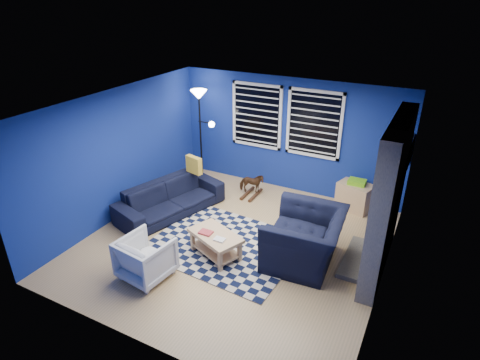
{
  "coord_description": "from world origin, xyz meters",
  "views": [
    {
      "loc": [
        2.82,
        -5.25,
        4.14
      ],
      "look_at": [
        -0.04,
        0.3,
        1.12
      ],
      "focal_mm": 30.0,
      "sensor_mm": 36.0,
      "label": 1
    }
  ],
  "objects_px": {
    "coffee_table": "(215,240)",
    "floor_lamp": "(200,108)",
    "armchair_big": "(305,238)",
    "rocking_horse": "(252,183)",
    "cabinet": "(355,196)",
    "armchair_bent": "(146,258)",
    "tv": "(407,157)",
    "sofa": "(170,199)"
  },
  "relations": [
    {
      "from": "armchair_big",
      "to": "coffee_table",
      "type": "relative_size",
      "value": 1.29
    },
    {
      "from": "cabinet",
      "to": "tv",
      "type": "bearing_deg",
      "value": 0.45
    },
    {
      "from": "sofa",
      "to": "cabinet",
      "type": "bearing_deg",
      "value": -42.72
    },
    {
      "from": "armchair_bent",
      "to": "coffee_table",
      "type": "bearing_deg",
      "value": -119.25
    },
    {
      "from": "armchair_big",
      "to": "floor_lamp",
      "type": "height_order",
      "value": "floor_lamp"
    },
    {
      "from": "coffee_table",
      "to": "floor_lamp",
      "type": "bearing_deg",
      "value": 126.03
    },
    {
      "from": "tv",
      "to": "cabinet",
      "type": "xyz_separation_m",
      "value": [
        -0.85,
        0.25,
        -1.11
      ]
    },
    {
      "from": "rocking_horse",
      "to": "cabinet",
      "type": "distance_m",
      "value": 2.18
    },
    {
      "from": "sofa",
      "to": "cabinet",
      "type": "xyz_separation_m",
      "value": [
        3.25,
        1.87,
        -0.03
      ]
    },
    {
      "from": "rocking_horse",
      "to": "cabinet",
      "type": "bearing_deg",
      "value": -97.95
    },
    {
      "from": "rocking_horse",
      "to": "tv",
      "type": "bearing_deg",
      "value": -106.16
    },
    {
      "from": "coffee_table",
      "to": "rocking_horse",
      "type": "bearing_deg",
      "value": 100.39
    },
    {
      "from": "sofa",
      "to": "floor_lamp",
      "type": "bearing_deg",
      "value": 25.8
    },
    {
      "from": "armchair_bent",
      "to": "coffee_table",
      "type": "distance_m",
      "value": 1.17
    },
    {
      "from": "armchair_bent",
      "to": "rocking_horse",
      "type": "relative_size",
      "value": 1.41
    },
    {
      "from": "rocking_horse",
      "to": "floor_lamp",
      "type": "distance_m",
      "value": 2.01
    },
    {
      "from": "coffee_table",
      "to": "armchair_bent",
      "type": "bearing_deg",
      "value": -126.32
    },
    {
      "from": "armchair_big",
      "to": "rocking_horse",
      "type": "bearing_deg",
      "value": -137.95
    },
    {
      "from": "armchair_big",
      "to": "cabinet",
      "type": "relative_size",
      "value": 1.74
    },
    {
      "from": "armchair_big",
      "to": "rocking_horse",
      "type": "xyz_separation_m",
      "value": [
        -1.78,
        1.68,
        -0.14
      ]
    },
    {
      "from": "cabinet",
      "to": "floor_lamp",
      "type": "distance_m",
      "value": 3.8
    },
    {
      "from": "floor_lamp",
      "to": "sofa",
      "type": "bearing_deg",
      "value": -81.54
    },
    {
      "from": "tv",
      "to": "floor_lamp",
      "type": "relative_size",
      "value": 0.47
    },
    {
      "from": "rocking_horse",
      "to": "armchair_big",
      "type": "bearing_deg",
      "value": -153.73
    },
    {
      "from": "tv",
      "to": "sofa",
      "type": "height_order",
      "value": "tv"
    },
    {
      "from": "tv",
      "to": "floor_lamp",
      "type": "xyz_separation_m",
      "value": [
        -4.34,
        -0.02,
        0.35
      ]
    },
    {
      "from": "armchair_bent",
      "to": "cabinet",
      "type": "height_order",
      "value": "armchair_bent"
    },
    {
      "from": "armchair_big",
      "to": "cabinet",
      "type": "distance_m",
      "value": 2.18
    },
    {
      "from": "armchair_big",
      "to": "cabinet",
      "type": "height_order",
      "value": "armchair_big"
    },
    {
      "from": "tv",
      "to": "armchair_bent",
      "type": "distance_m",
      "value": 4.83
    },
    {
      "from": "sofa",
      "to": "coffee_table",
      "type": "height_order",
      "value": "sofa"
    },
    {
      "from": "armchair_big",
      "to": "cabinet",
      "type": "xyz_separation_m",
      "value": [
        0.35,
        2.15,
        -0.15
      ]
    },
    {
      "from": "rocking_horse",
      "to": "armchair_bent",
      "type": "bearing_deg",
      "value": 154.67
    },
    {
      "from": "armchair_bent",
      "to": "rocking_horse",
      "type": "height_order",
      "value": "armchair_bent"
    },
    {
      "from": "sofa",
      "to": "cabinet",
      "type": "relative_size",
      "value": 2.86
    },
    {
      "from": "armchair_big",
      "to": "coffee_table",
      "type": "bearing_deg",
      "value": -72.09
    },
    {
      "from": "armchair_bent",
      "to": "cabinet",
      "type": "bearing_deg",
      "value": -116.29
    },
    {
      "from": "sofa",
      "to": "armchair_big",
      "type": "relative_size",
      "value": 1.64
    },
    {
      "from": "armchair_bent",
      "to": "floor_lamp",
      "type": "bearing_deg",
      "value": -65.19
    },
    {
      "from": "coffee_table",
      "to": "floor_lamp",
      "type": "xyz_separation_m",
      "value": [
        -1.78,
        2.44,
        1.44
      ]
    },
    {
      "from": "tv",
      "to": "armchair_bent",
      "type": "height_order",
      "value": "tv"
    },
    {
      "from": "tv",
      "to": "coffee_table",
      "type": "height_order",
      "value": "tv"
    }
  ]
}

